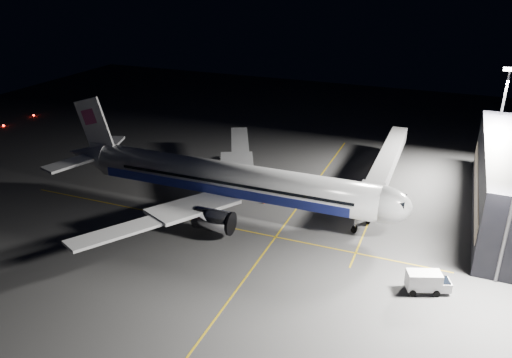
{
  "coord_description": "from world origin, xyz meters",
  "views": [
    {
      "loc": [
        31.67,
        -67.1,
        37.39
      ],
      "look_at": [
        4.3,
        0.24,
        6.0
      ],
      "focal_mm": 35.0,
      "sensor_mm": 36.0,
      "label": 1
    }
  ],
  "objects": [
    {
      "name": "guide_line_side",
      "position": [
        22.0,
        10.0,
        0.01
      ],
      "size": [
        0.25,
        40.0,
        0.01
      ],
      "primitive_type": "cube",
      "color": "gold",
      "rests_on": "ground"
    },
    {
      "name": "jet_bridge",
      "position": [
        22.0,
        18.06,
        4.58
      ],
      "size": [
        3.6,
        34.4,
        6.3
      ],
      "color": "#B2B2B7",
      "rests_on": "ground"
    },
    {
      "name": "safety_cone_b",
      "position": [
        -0.6,
        14.0,
        0.26
      ],
      "size": [
        0.35,
        0.35,
        0.53
      ],
      "primitive_type": "cone",
      "color": "#FF520A",
      "rests_on": "ground"
    },
    {
      "name": "floodlight_mast_north",
      "position": [
        40.0,
        31.99,
        12.37
      ],
      "size": [
        2.4,
        0.68,
        20.7
      ],
      "color": "#59595E",
      "rests_on": "ground"
    },
    {
      "name": "baggage_tug",
      "position": [
        -8.2,
        21.23,
        0.86
      ],
      "size": [
        2.78,
        2.34,
        1.86
      ],
      "rotation": [
        0.0,
        0.0,
        0.12
      ],
      "color": "black",
      "rests_on": "ground"
    },
    {
      "name": "guide_line_cross",
      "position": [
        0.0,
        -6.0,
        0.01
      ],
      "size": [
        70.0,
        0.25,
        0.01
      ],
      "primitive_type": "cube",
      "color": "gold",
      "rests_on": "ground"
    },
    {
      "name": "service_truck",
      "position": [
        31.93,
        -11.54,
        1.46
      ],
      "size": [
        5.71,
        3.84,
        2.72
      ],
      "rotation": [
        0.0,
        0.0,
        0.36
      ],
      "color": "white",
      "rests_on": "ground"
    },
    {
      "name": "guide_line_main",
      "position": [
        10.0,
        0.0,
        0.01
      ],
      "size": [
        0.25,
        80.0,
        0.01
      ],
      "primitive_type": "cube",
      "color": "gold",
      "rests_on": "ground"
    },
    {
      "name": "safety_cone_c",
      "position": [
        3.46,
        14.0,
        0.29
      ],
      "size": [
        0.39,
        0.39,
        0.58
      ],
      "primitive_type": "cone",
      "color": "#FF520A",
      "rests_on": "ground"
    },
    {
      "name": "safety_cone_a",
      "position": [
        4.2,
        4.0,
        0.3
      ],
      "size": [
        0.4,
        0.4,
        0.6
      ],
      "primitive_type": "cone",
      "color": "#FF520A",
      "rests_on": "ground"
    },
    {
      "name": "ground",
      "position": [
        0.0,
        0.0,
        0.0
      ],
      "size": [
        200.0,
        200.0,
        0.0
      ],
      "primitive_type": "plane",
      "color": "#4C4C4F",
      "rests_on": "ground"
    },
    {
      "name": "airliner",
      "position": [
        -1.08,
        0.0,
        5.16
      ],
      "size": [
        61.48,
        54.22,
        16.64
      ],
      "color": "silver",
      "rests_on": "ground"
    }
  ]
}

